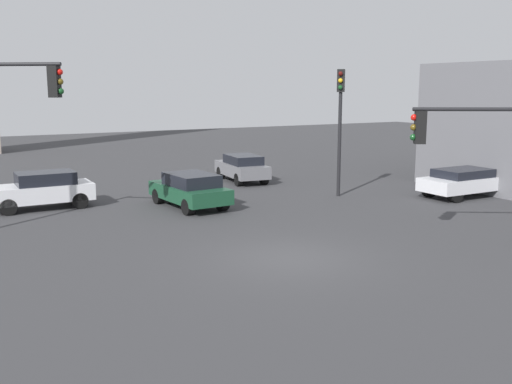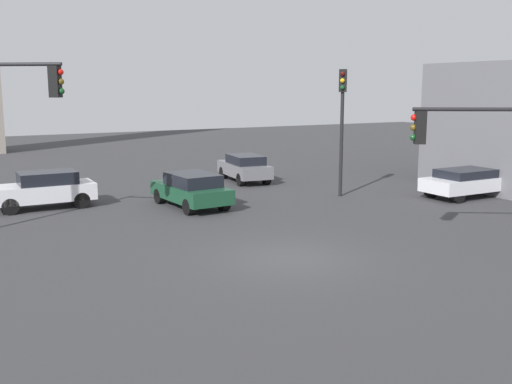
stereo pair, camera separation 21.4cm
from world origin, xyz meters
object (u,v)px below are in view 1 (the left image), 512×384
(traffic_light_2, at_px, (479,143))
(car_0, at_px, (465,181))
(car_2, at_px, (190,189))
(car_6, at_px, (42,190))
(car_1, at_px, (242,167))
(traffic_light_0, at_px, (5,110))
(traffic_light_1, at_px, (340,109))

(traffic_light_2, bearing_deg, car_0, -104.86)
(car_2, height_order, car_6, car_6)
(car_0, bearing_deg, car_6, 159.09)
(car_0, height_order, car_6, car_6)
(car_1, bearing_deg, traffic_light_0, 124.39)
(traffic_light_2, bearing_deg, car_1, -57.31)
(car_0, xyz_separation_m, car_2, (-11.86, 3.94, 0.04))
(traffic_light_0, height_order, car_0, traffic_light_0)
(car_2, bearing_deg, car_1, -50.22)
(traffic_light_0, distance_m, car_2, 8.03)
(traffic_light_2, distance_m, car_0, 9.44)
(traffic_light_1, bearing_deg, car_1, -118.69)
(car_1, xyz_separation_m, car_6, (-10.48, -2.21, 0.04))
(car_6, bearing_deg, traffic_light_1, 163.64)
(traffic_light_0, bearing_deg, traffic_light_1, 40.05)
(traffic_light_0, xyz_separation_m, car_2, (7.08, 1.56, -3.45))
(traffic_light_0, height_order, car_2, traffic_light_0)
(car_1, relative_size, car_2, 0.97)
(car_6, bearing_deg, car_0, 159.12)
(traffic_light_2, relative_size, car_0, 1.04)
(car_0, bearing_deg, car_2, 161.78)
(car_6, bearing_deg, traffic_light_2, 129.76)
(car_6, bearing_deg, car_1, -167.91)
(traffic_light_2, relative_size, car_6, 1.12)
(traffic_light_2, bearing_deg, car_2, -30.62)
(traffic_light_0, xyz_separation_m, traffic_light_1, (14.03, 0.61, -0.24))
(car_1, height_order, car_6, car_6)
(traffic_light_1, bearing_deg, traffic_light_2, 32.92)
(car_1, bearing_deg, traffic_light_2, -173.15)
(traffic_light_0, xyz_separation_m, car_1, (12.15, 6.48, -3.44))
(traffic_light_0, relative_size, car_1, 1.43)
(traffic_light_0, height_order, car_1, traffic_light_0)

